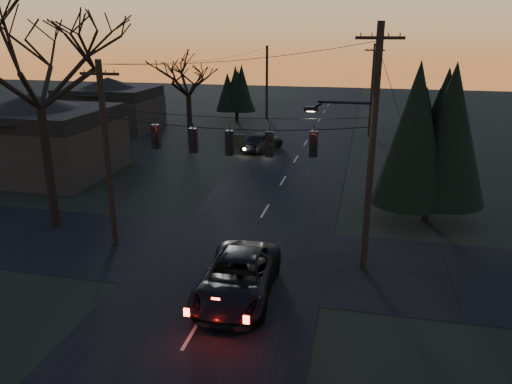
% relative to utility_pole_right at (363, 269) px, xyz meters
% --- Properties ---
extents(main_road, '(8.00, 120.00, 0.02)m').
position_rel_utility_pole_right_xyz_m(main_road, '(-5.50, 10.00, 0.01)').
color(main_road, black).
rests_on(main_road, ground).
extents(cross_road, '(60.00, 7.00, 0.02)m').
position_rel_utility_pole_right_xyz_m(cross_road, '(-5.50, 0.00, 0.01)').
color(cross_road, black).
rests_on(cross_road, ground).
extents(utility_pole_right, '(5.00, 0.30, 10.00)m').
position_rel_utility_pole_right_xyz_m(utility_pole_right, '(0.00, 0.00, 0.00)').
color(utility_pole_right, black).
rests_on(utility_pole_right, ground).
extents(utility_pole_left, '(1.80, 0.30, 8.50)m').
position_rel_utility_pole_right_xyz_m(utility_pole_left, '(-11.50, 0.00, 0.00)').
color(utility_pole_left, black).
rests_on(utility_pole_left, ground).
extents(utility_pole_far_r, '(1.80, 0.30, 8.50)m').
position_rel_utility_pole_right_xyz_m(utility_pole_far_r, '(0.00, 28.00, 0.00)').
color(utility_pole_far_r, black).
rests_on(utility_pole_far_r, ground).
extents(utility_pole_far_l, '(0.30, 0.30, 8.00)m').
position_rel_utility_pole_right_xyz_m(utility_pole_far_l, '(-11.50, 36.00, 0.00)').
color(utility_pole_far_l, black).
rests_on(utility_pole_far_l, ground).
extents(span_signal_assembly, '(11.50, 0.44, 1.58)m').
position_rel_utility_pole_right_xyz_m(span_signal_assembly, '(-5.74, 0.00, 5.25)').
color(span_signal_assembly, black).
rests_on(span_signal_assembly, ground).
extents(bare_tree_left, '(8.85, 8.85, 12.13)m').
position_rel_utility_pole_right_xyz_m(bare_tree_left, '(-15.65, 1.52, 8.48)').
color(bare_tree_left, black).
rests_on(bare_tree_left, ground).
extents(evergreen_right, '(4.26, 4.26, 7.27)m').
position_rel_utility_pole_right_xyz_m(evergreen_right, '(3.10, 6.40, 4.23)').
color(evergreen_right, black).
rests_on(evergreen_right, ground).
extents(bare_tree_dist, '(6.82, 6.82, 8.34)m').
position_rel_utility_pole_right_xyz_m(bare_tree_dist, '(-15.51, 21.59, 5.83)').
color(bare_tree_dist, black).
rests_on(bare_tree_dist, ground).
extents(evergreen_dist, '(3.46, 3.46, 5.63)m').
position_rel_utility_pole_right_xyz_m(evergreen_dist, '(-14.36, 33.51, 3.41)').
color(evergreen_dist, black).
rests_on(evergreen_dist, ground).
extents(house_left_near, '(10.00, 8.00, 5.60)m').
position_rel_utility_pole_right_xyz_m(house_left_near, '(-22.50, 10.00, 2.80)').
color(house_left_near, black).
rests_on(house_left_near, ground).
extents(house_left_far, '(9.00, 7.00, 5.20)m').
position_rel_utility_pole_right_xyz_m(house_left_far, '(-25.50, 26.00, 2.60)').
color(house_left_far, black).
rests_on(house_left_far, ground).
extents(suv_near, '(2.87, 5.82, 1.59)m').
position_rel_utility_pole_right_xyz_m(suv_near, '(-4.61, -3.40, 0.79)').
color(suv_near, black).
rests_on(suv_near, ground).
extents(sedan_oncoming_a, '(3.25, 5.02, 1.59)m').
position_rel_utility_pole_right_xyz_m(sedan_oncoming_a, '(-8.70, 20.26, 0.79)').
color(sedan_oncoming_a, black).
rests_on(sedan_oncoming_a, ground).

